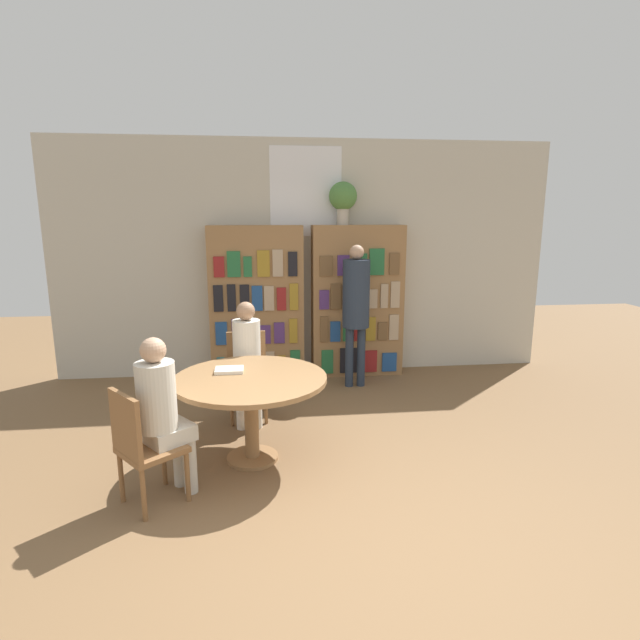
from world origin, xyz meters
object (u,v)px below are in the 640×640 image
object	(u,v)px
bookshelf_left	(257,303)
chair_left_side	(247,371)
reading_table	(251,390)
chair_near_camera	(141,443)
seated_reader_left	(247,355)
flower_vase	(343,198)
bookshelf_right	(357,301)
librarian_standing	(356,301)
seated_reader_right	(162,408)

from	to	relation	value
bookshelf_left	chair_left_side	bearing A→B (deg)	-94.55
reading_table	chair_near_camera	size ratio (longest dim) A/B	1.46
reading_table	seated_reader_left	bearing A→B (deg)	93.41
flower_vase	bookshelf_right	bearing A→B (deg)	-1.43
chair_left_side	librarian_standing	world-z (taller)	librarian_standing
chair_near_camera	librarian_standing	distance (m)	3.15
librarian_standing	seated_reader_left	bearing A→B (deg)	-142.96
reading_table	seated_reader_left	world-z (taller)	seated_reader_left
flower_vase	librarian_standing	bearing A→B (deg)	-80.09
flower_vase	bookshelf_left	bearing A→B (deg)	-179.74
bookshelf_left	flower_vase	world-z (taller)	flower_vase
chair_near_camera	seated_reader_left	distance (m)	1.60
bookshelf_right	librarian_standing	xyz separation A→B (m)	(-0.11, -0.50, 0.10)
bookshelf_left	seated_reader_left	world-z (taller)	bookshelf_left
bookshelf_left	flower_vase	size ratio (longest dim) A/B	3.68
bookshelf_right	seated_reader_right	world-z (taller)	bookshelf_right
seated_reader_left	librarian_standing	size ratio (longest dim) A/B	0.72
bookshelf_left	chair_near_camera	bearing A→B (deg)	-105.52
chair_near_camera	seated_reader_right	xyz separation A→B (m)	(0.14, 0.11, 0.21)
bookshelf_right	chair_left_side	world-z (taller)	bookshelf_right
bookshelf_right	flower_vase	world-z (taller)	flower_vase
reading_table	seated_reader_right	world-z (taller)	seated_reader_right
chair_left_side	flower_vase	bearing A→B (deg)	-136.23
chair_left_side	chair_near_camera	bearing A→B (deg)	63.00
bookshelf_right	seated_reader_left	xyz separation A→B (m)	(-1.38, -1.46, -0.26)
flower_vase	reading_table	xyz separation A→B (m)	(-1.14, -2.27, -1.64)
bookshelf_left	seated_reader_right	world-z (taller)	bookshelf_left
reading_table	librarian_standing	distance (m)	2.19
chair_near_camera	bookshelf_right	bearing A→B (deg)	104.63
bookshelf_right	seated_reader_left	distance (m)	2.03
flower_vase	seated_reader_left	xyz separation A→B (m)	(-1.18, -1.47, -1.57)
bookshelf_left	seated_reader_left	distance (m)	1.49
flower_vase	seated_reader_left	distance (m)	2.45
chair_near_camera	librarian_standing	xyz separation A→B (m)	(1.98, 2.38, 0.58)
flower_vase	librarian_standing	world-z (taller)	flower_vase
chair_left_side	seated_reader_right	size ratio (longest dim) A/B	0.72
flower_vase	librarian_standing	xyz separation A→B (m)	(0.09, -0.51, -1.20)
flower_vase	reading_table	bearing A→B (deg)	-116.62
bookshelf_right	seated_reader_left	world-z (taller)	bookshelf_right
chair_near_camera	seated_reader_left	world-z (taller)	seated_reader_left
chair_near_camera	reading_table	bearing A→B (deg)	90.00
seated_reader_left	bookshelf_left	bearing A→B (deg)	-96.99
bookshelf_left	bookshelf_right	bearing A→B (deg)	0.00
seated_reader_left	seated_reader_right	xyz separation A→B (m)	(-0.57, -1.31, -0.00)
bookshelf_left	seated_reader_left	size ratio (longest dim) A/B	1.57
flower_vase	chair_near_camera	world-z (taller)	flower_vase
seated_reader_left	seated_reader_right	world-z (taller)	seated_reader_left
bookshelf_left	seated_reader_right	size ratio (longest dim) A/B	1.58
bookshelf_right	chair_near_camera	size ratio (longest dim) A/B	2.20
bookshelf_right	librarian_standing	size ratio (longest dim) A/B	1.13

